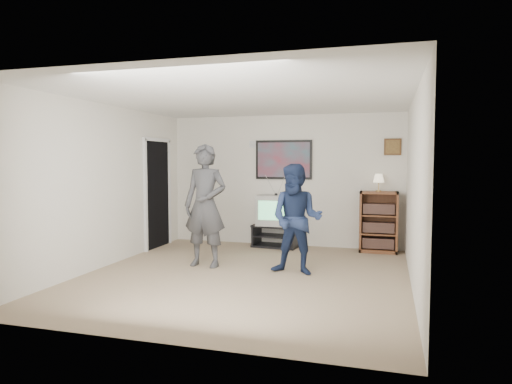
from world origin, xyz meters
The scene contains 13 objects.
room_shell centered at (0.00, 0.35, 1.25)m, with size 4.51×5.00×2.51m.
media_stand centered at (-0.09, 2.23, 0.21)m, with size 0.89×0.55×0.42m.
crt_television centered at (-0.09, 2.23, 0.70)m, with size 0.67×0.56×0.56m, color #999A95, non-canonical shape.
bookshelf centered at (1.79, 2.28, 0.54)m, with size 0.66×0.38×1.09m, color brown, non-canonical shape.
table_lamp centered at (1.77, 2.30, 1.24)m, with size 0.19×0.19×0.31m, color #FCEBBF, non-canonical shape.
person_tall centered at (-0.76, 0.41, 0.94)m, with size 0.69×0.45×1.89m, color #37383B.
person_short centered at (0.68, 0.31, 0.80)m, with size 0.77×0.60×1.59m, color #192647.
controller_left centered at (-0.78, 0.61, 1.18)m, with size 0.04×0.13×0.04m, color white.
controller_right centered at (0.72, 0.54, 1.04)m, with size 0.03×0.12×0.03m, color white.
poster centered at (0.00, 2.48, 1.65)m, with size 1.10×0.03×0.75m, color black.
air_vent centered at (-0.55, 2.48, 1.95)m, with size 0.28×0.02×0.14m, color white.
small_picture centered at (2.00, 2.48, 1.88)m, with size 0.30×0.03×0.30m, color #432E15.
doorway centered at (-2.23, 1.60, 1.00)m, with size 0.03×0.85×2.00m, color black.
Camera 1 is at (1.93, -6.08, 1.64)m, focal length 32.00 mm.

